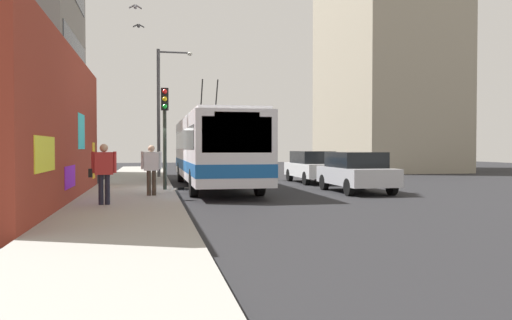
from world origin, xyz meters
TOP-DOWN VIEW (x-y plane):
  - ground_plane at (0.00, 0.00)m, footprint 80.00×80.00m
  - sidewalk_slab at (0.00, 1.60)m, footprint 48.00×3.20m
  - graffiti_wall at (-4.11, 3.35)m, footprint 13.78×0.32m
  - building_far_right at (16.33, -17.00)m, footprint 12.34×7.66m
  - city_bus at (1.45, -1.80)m, footprint 12.47×2.67m
  - parked_car_silver at (-1.90, -7.00)m, footprint 4.11×1.90m
  - parked_car_white at (3.61, -7.00)m, footprint 4.39×1.76m
  - pedestrian_near_wall at (-5.76, 2.17)m, footprint 0.23×0.76m
  - pedestrian_at_curb at (-3.21, 0.86)m, footprint 0.23×0.68m
  - traffic_light at (-0.94, 0.35)m, footprint 0.49×0.28m
  - street_lamp at (7.90, 0.24)m, footprint 0.44×1.95m
  - curbside_puddle at (1.14, -0.60)m, footprint 1.53×1.53m

SIDE VIEW (x-z plane):
  - ground_plane at x=0.00m, z-range 0.00..0.00m
  - curbside_puddle at x=1.14m, z-range 0.00..0.00m
  - sidewalk_slab at x=0.00m, z-range 0.00..0.15m
  - parked_car_white at x=3.61m, z-range 0.04..1.62m
  - parked_car_silver at x=-1.90m, z-range 0.04..1.62m
  - pedestrian_at_curb at x=-3.21m, z-range 0.30..1.99m
  - pedestrian_near_wall at x=-5.76m, z-range 0.30..2.01m
  - city_bus at x=1.45m, z-range -0.71..4.18m
  - graffiti_wall at x=-4.11m, z-range 0.00..4.80m
  - traffic_light at x=-0.94m, z-range 0.83..4.72m
  - street_lamp at x=7.90m, z-range 0.67..7.68m
  - building_far_right at x=16.33m, z-range 0.00..19.55m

